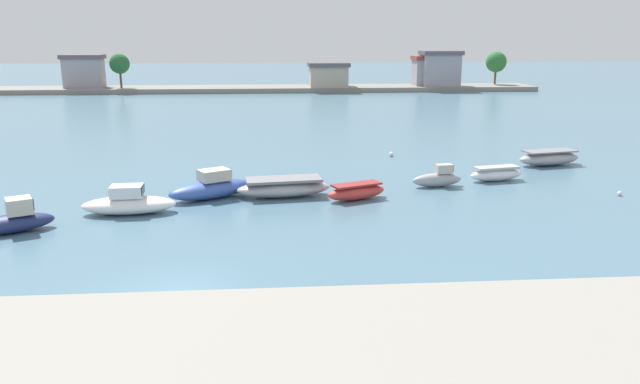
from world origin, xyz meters
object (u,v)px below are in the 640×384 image
(moored_boat_6, at_px, (496,174))
(moored_boat_2, at_px, (212,188))
(moored_boat_3, at_px, (284,188))
(mooring_buoy_0, at_px, (391,154))
(moored_boat_1, at_px, (129,203))
(moored_boat_7, at_px, (549,158))
(moored_boat_4, at_px, (356,192))
(mooring_buoy_1, at_px, (620,193))
(moored_boat_0, at_px, (12,221))
(moored_boat_5, at_px, (438,178))

(moored_boat_6, bearing_deg, moored_boat_2, 178.19)
(moored_boat_3, height_order, mooring_buoy_0, moored_boat_3)
(moored_boat_1, xyz_separation_m, moored_boat_6, (22.59, 5.88, -0.10))
(moored_boat_2, height_order, moored_boat_7, moored_boat_2)
(moored_boat_4, height_order, mooring_buoy_1, moored_boat_4)
(moored_boat_1, relative_size, mooring_buoy_0, 13.82)
(mooring_buoy_1, bearing_deg, moored_boat_6, 144.00)
(moored_boat_3, xyz_separation_m, moored_boat_7, (19.89, 7.50, 0.01))
(moored_boat_0, xyz_separation_m, moored_boat_7, (33.28, 13.31, -0.04))
(moored_boat_4, relative_size, mooring_buoy_0, 10.58)
(moored_boat_2, bearing_deg, mooring_buoy_0, 12.40)
(moored_boat_1, relative_size, moored_boat_6, 1.31)
(moored_boat_5, distance_m, moored_boat_6, 4.47)
(moored_boat_1, height_order, moored_boat_7, moored_boat_1)
(moored_boat_3, bearing_deg, mooring_buoy_1, -11.04)
(moored_boat_7, bearing_deg, moored_boat_6, -152.52)
(moored_boat_2, bearing_deg, moored_boat_5, -22.74)
(moored_boat_4, xyz_separation_m, moored_boat_7, (15.64, 8.57, 0.08))
(moored_boat_2, relative_size, mooring_buoy_1, 19.02)
(moored_boat_0, height_order, moored_boat_6, moored_boat_0)
(moored_boat_0, distance_m, mooring_buoy_0, 28.31)
(moored_boat_2, xyz_separation_m, moored_boat_7, (24.14, 7.53, -0.09))
(moored_boat_5, height_order, moored_boat_6, moored_boat_5)
(mooring_buoy_1, bearing_deg, moored_boat_2, 176.64)
(moored_boat_0, bearing_deg, mooring_buoy_1, -19.48)
(moored_boat_1, height_order, moored_boat_4, moored_boat_1)
(moored_boat_1, bearing_deg, moored_boat_6, 11.71)
(moored_boat_1, xyz_separation_m, mooring_buoy_0, (17.26, 14.68, -0.38))
(moored_boat_0, distance_m, moored_boat_5, 24.43)
(moored_boat_0, distance_m, moored_boat_3, 14.60)
(moored_boat_4, bearing_deg, moored_boat_7, 6.72)
(moored_boat_3, bearing_deg, moored_boat_2, 173.54)
(moored_boat_5, relative_size, moored_boat_7, 0.65)
(moored_boat_5, height_order, mooring_buoy_0, moored_boat_5)
(moored_boat_5, bearing_deg, mooring_buoy_0, 88.28)
(moored_boat_6, bearing_deg, moored_boat_4, -168.96)
(moored_boat_4, relative_size, moored_boat_6, 1.00)
(moored_boat_3, bearing_deg, moored_boat_1, -167.57)
(moored_boat_6, relative_size, mooring_buoy_0, 10.58)
(moored_boat_1, bearing_deg, moored_boat_2, 32.08)
(moored_boat_0, xyz_separation_m, mooring_buoy_1, (33.59, 4.35, -0.44))
(mooring_buoy_0, bearing_deg, mooring_buoy_1, -49.23)
(moored_boat_3, distance_m, moored_boat_7, 21.26)
(moored_boat_0, xyz_separation_m, moored_boat_5, (23.26, 7.47, -0.06))
(moored_boat_6, height_order, moored_boat_7, moored_boat_7)
(moored_boat_7, distance_m, mooring_buoy_1, 8.98)
(moored_boat_4, height_order, moored_boat_5, moored_boat_5)
(moored_boat_2, xyz_separation_m, moored_boat_6, (18.41, 2.96, -0.17))
(moored_boat_5, distance_m, mooring_buoy_0, 10.13)
(moored_boat_1, height_order, moored_boat_2, moored_boat_2)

